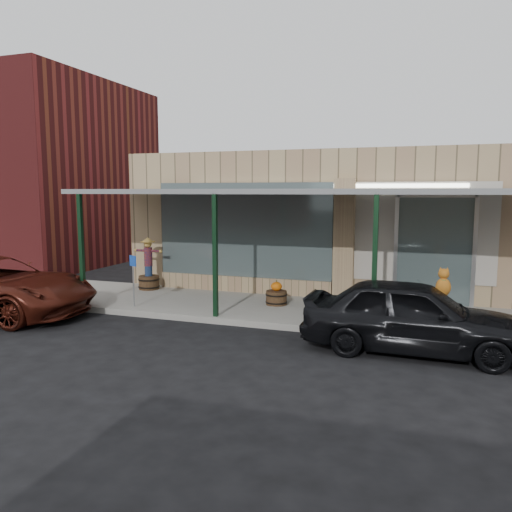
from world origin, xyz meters
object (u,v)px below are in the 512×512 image
(barrel_scarecrow, at_px, (149,272))
(handicap_sign, at_px, (133,274))
(barrel_pumpkin, at_px, (276,296))
(parked_sedan, at_px, (413,316))

(barrel_scarecrow, height_order, handicap_sign, barrel_scarecrow)
(barrel_pumpkin, distance_m, handicap_sign, 3.68)
(handicap_sign, bearing_deg, barrel_pumpkin, 47.04)
(barrel_scarecrow, distance_m, barrel_pumpkin, 4.27)
(barrel_scarecrow, xyz_separation_m, handicap_sign, (0.84, -2.12, 0.32))
(barrel_scarecrow, xyz_separation_m, barrel_pumpkin, (4.20, -0.74, -0.30))
(barrel_scarecrow, relative_size, handicap_sign, 1.19)
(parked_sedan, bearing_deg, barrel_scarecrow, 68.79)
(barrel_pumpkin, bearing_deg, barrel_scarecrow, 169.95)
(handicap_sign, relative_size, parked_sedan, 0.31)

